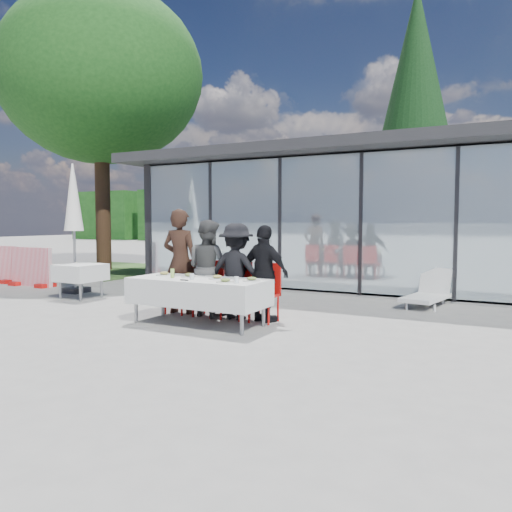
{
  "coord_description": "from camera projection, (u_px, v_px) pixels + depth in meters",
  "views": [
    {
      "loc": [
        4.06,
        -6.7,
        1.67
      ],
      "look_at": [
        -0.08,
        1.2,
        1.05
      ],
      "focal_mm": 35.0,
      "sensor_mm": 36.0,
      "label": 1
    }
  ],
  "objects": [
    {
      "name": "conifer_tree",
      "position": [
        415.0,
        106.0,
        18.75
      ],
      "size": [
        4.0,
        4.0,
        10.5
      ],
      "color": "#382316",
      "rests_on": "ground"
    },
    {
      "name": "plate_a",
      "position": [
        164.0,
        274.0,
        8.47
      ],
      "size": [
        0.28,
        0.28,
        0.07
      ],
      "color": "silver",
      "rests_on": "dining_table"
    },
    {
      "name": "diner_d",
      "position": [
        265.0,
        274.0,
        8.25
      ],
      "size": [
        1.14,
        1.14,
        1.61
      ],
      "primitive_type": "imported",
      "rotation": [
        0.0,
        0.0,
        2.91
      ],
      "color": "black",
      "rests_on": "ground"
    },
    {
      "name": "diner_chair_c",
      "position": [
        238.0,
        287.0,
        8.56
      ],
      "size": [
        0.44,
        0.44,
        0.97
      ],
      "color": "#B30F0B",
      "rests_on": "ground"
    },
    {
      "name": "lounger",
      "position": [
        428.0,
        293.0,
        9.86
      ],
      "size": [
        0.84,
        1.42,
        0.72
      ],
      "color": "white",
      "rests_on": "ground"
    },
    {
      "name": "grass_patch",
      "position": [
        104.0,
        270.0,
        17.15
      ],
      "size": [
        5.0,
        5.0,
        0.02
      ],
      "primitive_type": "cube",
      "color": "#385926",
      "rests_on": "ground"
    },
    {
      "name": "diner_chair_b",
      "position": [
        210.0,
        285.0,
        8.82
      ],
      "size": [
        0.44,
        0.44,
        0.97
      ],
      "color": "#B30F0B",
      "rests_on": "ground"
    },
    {
      "name": "diner_chair_a",
      "position": [
        182.0,
        283.0,
        9.1
      ],
      "size": [
        0.44,
        0.44,
        0.97
      ],
      "color": "#B30F0B",
      "rests_on": "ground"
    },
    {
      "name": "plate_c",
      "position": [
        217.0,
        278.0,
        7.94
      ],
      "size": [
        0.28,
        0.28,
        0.07
      ],
      "color": "silver",
      "rests_on": "dining_table"
    },
    {
      "name": "dining_table",
      "position": [
        198.0,
        292.0,
        8.04
      ],
      "size": [
        2.26,
        0.96,
        0.75
      ],
      "color": "silver",
      "rests_on": "ground"
    },
    {
      "name": "folded_eyeglasses",
      "position": [
        184.0,
        280.0,
        7.75
      ],
      "size": [
        0.14,
        0.03,
        0.01
      ],
      "primitive_type": "cube",
      "color": "black",
      "rests_on": "dining_table"
    },
    {
      "name": "deciduous_tree",
      "position": [
        100.0,
        77.0,
        16.7
      ],
      "size": [
        7.04,
        6.4,
        9.38
      ],
      "color": "#382316",
      "rests_on": "ground"
    },
    {
      "name": "ground",
      "position": [
        226.0,
        327.0,
        7.91
      ],
      "size": [
        90.0,
        90.0,
        0.0
      ],
      "primitive_type": "plane",
      "color": "gray",
      "rests_on": "ground"
    },
    {
      "name": "plate_b",
      "position": [
        189.0,
        276.0,
        8.22
      ],
      "size": [
        0.28,
        0.28,
        0.07
      ],
      "color": "silver",
      "rests_on": "dining_table"
    },
    {
      "name": "juice_bottle",
      "position": [
        172.0,
        273.0,
        8.12
      ],
      "size": [
        0.06,
        0.06,
        0.15
      ],
      "primitive_type": "cylinder",
      "color": "#98C853",
      "rests_on": "dining_table"
    },
    {
      "name": "spare_table_left",
      "position": [
        81.0,
        273.0,
        10.81
      ],
      "size": [
        0.86,
        0.86,
        0.74
      ],
      "color": "silver",
      "rests_on": "ground"
    },
    {
      "name": "diner_chair_d",
      "position": [
        266.0,
        289.0,
        8.31
      ],
      "size": [
        0.44,
        0.44,
        0.97
      ],
      "color": "#B30F0B",
      "rests_on": "ground"
    },
    {
      "name": "diner_b",
      "position": [
        208.0,
        268.0,
        8.76
      ],
      "size": [
        1.0,
        1.0,
        1.69
      ],
      "primitive_type": "imported",
      "rotation": [
        0.0,
        0.0,
        2.89
      ],
      "color": "#4A4A4A",
      "rests_on": "ground"
    },
    {
      "name": "pavilion",
      "position": [
        436.0,
        204.0,
        14.05
      ],
      "size": [
        14.8,
        8.8,
        3.44
      ],
      "color": "gray",
      "rests_on": "ground"
    },
    {
      "name": "diner_c",
      "position": [
        236.0,
        271.0,
        8.5
      ],
      "size": [
        1.11,
        1.11,
        1.64
      ],
      "primitive_type": "imported",
      "rotation": [
        0.0,
        0.0,
        3.19
      ],
      "color": "black",
      "rests_on": "ground"
    },
    {
      "name": "diner_a",
      "position": [
        180.0,
        261.0,
        9.03
      ],
      "size": [
        0.76,
        0.76,
        1.89
      ],
      "primitive_type": "imported",
      "rotation": [
        0.0,
        0.0,
        3.25
      ],
      "color": "#311E16",
      "rests_on": "ground"
    },
    {
      "name": "plate_extra",
      "position": [
        225.0,
        281.0,
        7.49
      ],
      "size": [
        0.28,
        0.28,
        0.07
      ],
      "color": "silver",
      "rests_on": "dining_table"
    },
    {
      "name": "plate_d",
      "position": [
        252.0,
        280.0,
        7.67
      ],
      "size": [
        0.28,
        0.28,
        0.07
      ],
      "color": "silver",
      "rests_on": "dining_table"
    },
    {
      "name": "market_umbrella",
      "position": [
        73.0,
        207.0,
        11.56
      ],
      "size": [
        0.5,
        0.5,
        3.0
      ],
      "color": "black",
      "rests_on": "ground"
    },
    {
      "name": "drinking_glasses",
      "position": [
        213.0,
        278.0,
        7.64
      ],
      "size": [
        0.91,
        0.13,
        0.1
      ],
      "color": "silver",
      "rests_on": "dining_table"
    },
    {
      "name": "treeline",
      "position": [
        416.0,
        213.0,
        33.43
      ],
      "size": [
        62.5,
        2.0,
        4.4
      ],
      "color": "#133C13",
      "rests_on": "ground"
    }
  ]
}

